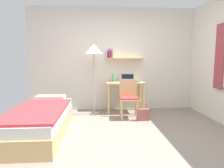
{
  "coord_description": "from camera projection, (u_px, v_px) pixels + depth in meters",
  "views": [
    {
      "loc": [
        -0.47,
        -2.97,
        1.29
      ],
      "look_at": [
        -0.22,
        0.51,
        0.85
      ],
      "focal_mm": 31.06,
      "sensor_mm": 36.0,
      "label": 1
    }
  ],
  "objects": [
    {
      "name": "handbag",
      "position": [
        143.0,
        114.0,
        4.13
      ],
      "size": [
        0.27,
        0.11,
        0.4
      ],
      "color": "#99564C",
      "rests_on": "ground_plane"
    },
    {
      "name": "desk_chair",
      "position": [
        129.0,
        96.0,
        4.29
      ],
      "size": [
        0.43,
        0.41,
        0.85
      ],
      "color": "tan",
      "rests_on": "ground_plane"
    },
    {
      "name": "ground_plane",
      "position": [
        128.0,
        140.0,
        3.13
      ],
      "size": [
        5.28,
        5.28,
        0.0
      ],
      "primitive_type": "plane",
      "color": "gray"
    },
    {
      "name": "standing_lamp",
      "position": [
        94.0,
        52.0,
        4.46
      ],
      "size": [
        0.42,
        0.42,
        1.64
      ],
      "color": "#B2A893",
      "rests_on": "ground_plane"
    },
    {
      "name": "wall_back",
      "position": [
        116.0,
        59.0,
        4.97
      ],
      "size": [
        4.4,
        0.27,
        2.6
      ],
      "color": "silver",
      "rests_on": "ground_plane"
    },
    {
      "name": "desk",
      "position": [
        125.0,
        88.0,
        4.76
      ],
      "size": [
        0.92,
        0.51,
        0.75
      ],
      "color": "tan",
      "rests_on": "ground_plane"
    },
    {
      "name": "laptop",
      "position": [
        128.0,
        80.0,
        4.78
      ],
      "size": [
        0.34,
        0.21,
        0.2
      ],
      "color": "#B7BABF",
      "rests_on": "desk"
    },
    {
      "name": "book_stack",
      "position": [
        137.0,
        81.0,
        4.7
      ],
      "size": [
        0.18,
        0.21,
        0.04
      ],
      "color": "silver",
      "rests_on": "desk"
    },
    {
      "name": "water_bottle",
      "position": [
        113.0,
        78.0,
        4.71
      ],
      "size": [
        0.07,
        0.07,
        0.2
      ],
      "primitive_type": "cylinder",
      "color": "#42A87F",
      "rests_on": "desk"
    },
    {
      "name": "bed",
      "position": [
        41.0,
        121.0,
        3.36
      ],
      "size": [
        0.85,
        1.94,
        0.54
      ],
      "color": "tan",
      "rests_on": "ground_plane"
    }
  ]
}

